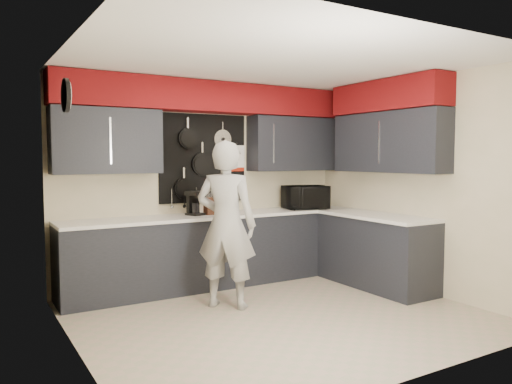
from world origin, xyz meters
TOP-DOWN VIEW (x-y plane):
  - ground at (0.00, 0.00)m, footprint 4.00×4.00m
  - back_wall_assembly at (0.01, 1.60)m, footprint 4.00×0.36m
  - right_wall_assembly at (1.85, 0.26)m, footprint 0.36×3.50m
  - left_wall_assembly at (-1.99, 0.02)m, footprint 0.05×3.50m
  - base_cabinets at (0.49, 1.13)m, footprint 3.95×2.20m
  - microwave at (1.33, 1.36)m, footprint 0.66×0.51m
  - knife_block at (-0.13, 1.41)m, footprint 0.11×0.11m
  - utensil_crock at (0.23, 1.45)m, footprint 0.12×0.12m
  - coffee_maker at (-0.30, 1.47)m, footprint 0.22×0.25m
  - person at (-0.33, 0.54)m, footprint 0.78×0.78m

SIDE VIEW (x-z plane):
  - ground at x=0.00m, z-range 0.00..0.00m
  - base_cabinets at x=0.49m, z-range 0.00..0.92m
  - person at x=-0.33m, z-range 0.00..1.82m
  - utensil_crock at x=0.23m, z-range 0.92..1.07m
  - knife_block at x=-0.13m, z-range 0.92..1.14m
  - coffee_maker at x=-0.30m, z-range 0.93..1.23m
  - microwave at x=1.33m, z-range 0.92..1.24m
  - left_wall_assembly at x=-1.99m, z-range 0.03..2.63m
  - right_wall_assembly at x=1.85m, z-range 0.64..3.24m
  - back_wall_assembly at x=0.01m, z-range 0.71..3.31m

